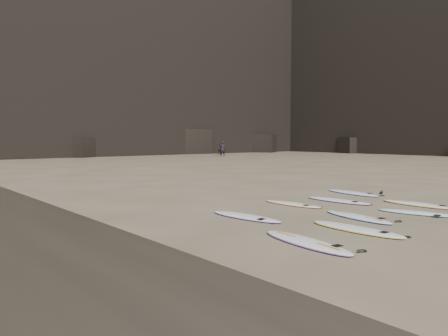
{
  "coord_description": "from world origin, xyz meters",
  "views": [
    {
      "loc": [
        -12.05,
        -7.05,
        2.38
      ],
      "look_at": [
        -4.01,
        2.68,
        1.5
      ],
      "focal_mm": 35.0,
      "sensor_mm": 36.0,
      "label": 1
    }
  ],
  "objects_px": {
    "surfboard_2": "(358,217)",
    "person_a": "(223,149)",
    "person_b": "(220,149)",
    "surfboard_4": "(419,204)",
    "surfboard_7": "(338,200)",
    "surfboard_3": "(418,213)",
    "surfboard_1": "(356,229)",
    "surfboard_5": "(246,216)",
    "surfboard_0": "(306,242)",
    "surfboard_8": "(352,193)",
    "surfboard_6": "(292,204)"
  },
  "relations": [
    {
      "from": "surfboard_2",
      "to": "person_a",
      "type": "relative_size",
      "value": 1.3
    },
    {
      "from": "surfboard_2",
      "to": "person_b",
      "type": "distance_m",
      "value": 47.5
    },
    {
      "from": "surfboard_4",
      "to": "surfboard_7",
      "type": "relative_size",
      "value": 1.03
    },
    {
      "from": "surfboard_3",
      "to": "surfboard_2",
      "type": "bearing_deg",
      "value": 143.88
    },
    {
      "from": "surfboard_1",
      "to": "surfboard_5",
      "type": "bearing_deg",
      "value": 108.47
    },
    {
      "from": "surfboard_2",
      "to": "surfboard_5",
      "type": "xyz_separation_m",
      "value": [
        -2.53,
        2.14,
        0.0
      ]
    },
    {
      "from": "surfboard_5",
      "to": "person_b",
      "type": "distance_m",
      "value": 47.26
    },
    {
      "from": "surfboard_0",
      "to": "surfboard_2",
      "type": "relative_size",
      "value": 1.09
    },
    {
      "from": "surfboard_8",
      "to": "person_b",
      "type": "distance_m",
      "value": 42.13
    },
    {
      "from": "surfboard_1",
      "to": "surfboard_7",
      "type": "height_order",
      "value": "surfboard_1"
    },
    {
      "from": "surfboard_5",
      "to": "surfboard_7",
      "type": "height_order",
      "value": "surfboard_7"
    },
    {
      "from": "surfboard_0",
      "to": "surfboard_7",
      "type": "distance_m",
      "value": 6.91
    },
    {
      "from": "surfboard_3",
      "to": "person_a",
      "type": "relative_size",
      "value": 1.26
    },
    {
      "from": "surfboard_7",
      "to": "surfboard_8",
      "type": "bearing_deg",
      "value": 20.52
    },
    {
      "from": "surfboard_2",
      "to": "surfboard_6",
      "type": "bearing_deg",
      "value": 92.05
    },
    {
      "from": "surfboard_0",
      "to": "surfboard_2",
      "type": "height_order",
      "value": "surfboard_0"
    },
    {
      "from": "surfboard_7",
      "to": "person_b",
      "type": "height_order",
      "value": "person_b"
    },
    {
      "from": "person_a",
      "to": "surfboard_4",
      "type": "bearing_deg",
      "value": 88.86
    },
    {
      "from": "surfboard_0",
      "to": "person_b",
      "type": "height_order",
      "value": "person_b"
    },
    {
      "from": "surfboard_6",
      "to": "surfboard_0",
      "type": "bearing_deg",
      "value": -138.78
    },
    {
      "from": "surfboard_6",
      "to": "person_b",
      "type": "relative_size",
      "value": 1.56
    },
    {
      "from": "surfboard_7",
      "to": "person_b",
      "type": "xyz_separation_m",
      "value": [
        24.3,
        36.91,
        0.73
      ]
    },
    {
      "from": "surfboard_0",
      "to": "surfboard_5",
      "type": "bearing_deg",
      "value": 78.96
    },
    {
      "from": "surfboard_1",
      "to": "person_b",
      "type": "bearing_deg",
      "value": 55.81
    },
    {
      "from": "surfboard_3",
      "to": "surfboard_8",
      "type": "bearing_deg",
      "value": 43.18
    },
    {
      "from": "surfboard_0",
      "to": "surfboard_6",
      "type": "xyz_separation_m",
      "value": [
        4.06,
        4.0,
        -0.01
      ]
    },
    {
      "from": "surfboard_6",
      "to": "surfboard_8",
      "type": "relative_size",
      "value": 0.9
    },
    {
      "from": "surfboard_6",
      "to": "person_a",
      "type": "height_order",
      "value": "person_a"
    },
    {
      "from": "surfboard_4",
      "to": "surfboard_8",
      "type": "bearing_deg",
      "value": 76.45
    },
    {
      "from": "surfboard_3",
      "to": "surfboard_5",
      "type": "distance_m",
      "value": 5.45
    },
    {
      "from": "surfboard_3",
      "to": "surfboard_7",
      "type": "height_order",
      "value": "surfboard_7"
    },
    {
      "from": "person_b",
      "to": "surfboard_6",
      "type": "bearing_deg",
      "value": -106.32
    },
    {
      "from": "surfboard_7",
      "to": "surfboard_6",
      "type": "bearing_deg",
      "value": 162.18
    },
    {
      "from": "surfboard_0",
      "to": "surfboard_8",
      "type": "bearing_deg",
      "value": 35.83
    },
    {
      "from": "surfboard_6",
      "to": "surfboard_8",
      "type": "bearing_deg",
      "value": 2.3
    },
    {
      "from": "surfboard_2",
      "to": "person_a",
      "type": "distance_m",
      "value": 42.21
    },
    {
      "from": "person_a",
      "to": "surfboard_1",
      "type": "bearing_deg",
      "value": 83.47
    },
    {
      "from": "surfboard_6",
      "to": "surfboard_1",
      "type": "bearing_deg",
      "value": -120.14
    },
    {
      "from": "surfboard_3",
      "to": "person_b",
      "type": "bearing_deg",
      "value": 44.01
    },
    {
      "from": "surfboard_1",
      "to": "surfboard_5",
      "type": "distance_m",
      "value": 3.27
    },
    {
      "from": "surfboard_3",
      "to": "surfboard_1",
      "type": "bearing_deg",
      "value": 168.11
    },
    {
      "from": "surfboard_4",
      "to": "surfboard_7",
      "type": "distance_m",
      "value": 2.77
    },
    {
      "from": "person_b",
      "to": "surfboard_8",
      "type": "bearing_deg",
      "value": -101.96
    },
    {
      "from": "surfboard_1",
      "to": "surfboard_8",
      "type": "xyz_separation_m",
      "value": [
        6.23,
        4.34,
        -0.0
      ]
    },
    {
      "from": "surfboard_7",
      "to": "surfboard_2",
      "type": "bearing_deg",
      "value": -136.52
    },
    {
      "from": "person_a",
      "to": "person_b",
      "type": "relative_size",
      "value": 1.25
    },
    {
      "from": "surfboard_2",
      "to": "surfboard_3",
      "type": "relative_size",
      "value": 1.03
    },
    {
      "from": "surfboard_2",
      "to": "surfboard_7",
      "type": "xyz_separation_m",
      "value": [
        2.36,
        2.4,
        0.0
      ]
    },
    {
      "from": "surfboard_5",
      "to": "person_b",
      "type": "height_order",
      "value": "person_b"
    },
    {
      "from": "surfboard_2",
      "to": "surfboard_7",
      "type": "distance_m",
      "value": 3.36
    }
  ]
}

